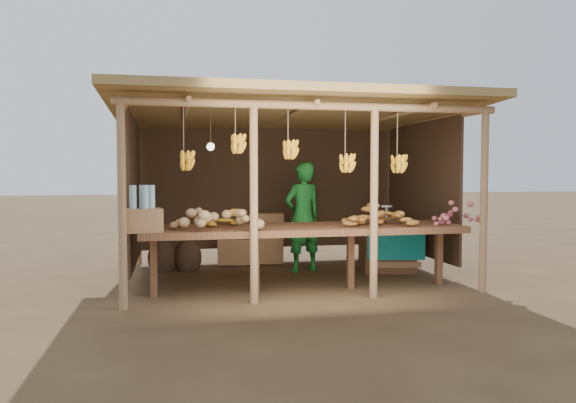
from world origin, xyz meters
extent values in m
plane|color=brown|center=(0.00, 0.00, 0.00)|extent=(60.00, 60.00, 0.00)
cylinder|color=#A57C55|center=(-2.10, -1.50, 1.10)|extent=(0.09, 0.09, 2.20)
cylinder|color=#A57C55|center=(2.10, -1.50, 1.10)|extent=(0.09, 0.09, 2.20)
cylinder|color=#A57C55|center=(-2.10, 1.50, 1.10)|extent=(0.09, 0.09, 2.20)
cylinder|color=#A57C55|center=(2.10, 1.50, 1.10)|extent=(0.09, 0.09, 2.20)
cylinder|color=#A57C55|center=(-0.70, -1.50, 1.10)|extent=(0.09, 0.09, 2.20)
cylinder|color=#A57C55|center=(0.70, -1.50, 1.10)|extent=(0.09, 0.09, 2.20)
cylinder|color=#A57C55|center=(0.00, -1.50, 2.20)|extent=(4.40, 0.09, 0.09)
cylinder|color=#A57C55|center=(0.00, 1.50, 2.20)|extent=(4.40, 0.09, 0.09)
cube|color=#A7874E|center=(0.00, 0.00, 2.29)|extent=(4.70, 3.50, 0.28)
cube|color=#432D1F|center=(0.00, 1.48, 1.21)|extent=(4.20, 0.04, 1.98)
cube|color=#432D1F|center=(-2.08, 0.20, 1.21)|extent=(0.04, 2.40, 1.98)
cube|color=#432D1F|center=(2.08, 0.20, 1.21)|extent=(0.04, 2.40, 1.98)
cube|color=brown|center=(0.00, -0.95, 0.76)|extent=(3.90, 1.05, 0.08)
cube|color=brown|center=(-1.80, -0.95, 0.36)|extent=(0.08, 0.08, 0.72)
cube|color=brown|center=(-0.60, -0.95, 0.36)|extent=(0.08, 0.08, 0.72)
cube|color=brown|center=(0.60, -0.95, 0.36)|extent=(0.08, 0.08, 0.72)
cube|color=brown|center=(1.80, -0.95, 0.36)|extent=(0.08, 0.08, 0.72)
cylinder|color=navy|center=(-1.90, -0.62, 0.87)|extent=(0.42, 0.42, 0.15)
cube|color=#946842|center=(-1.90, -1.28, 0.93)|extent=(0.45, 0.37, 0.26)
imported|color=#186D24|center=(0.30, 0.35, 0.80)|extent=(0.67, 0.54, 1.61)
cube|color=brown|center=(1.53, 0.16, 0.34)|extent=(0.84, 0.75, 0.69)
cube|color=#0C8D88|center=(1.53, 0.16, 0.72)|extent=(0.94, 0.84, 0.07)
cube|color=#946842|center=(-0.09, 1.14, 0.22)|extent=(0.55, 0.46, 0.40)
cube|color=#946842|center=(-0.09, 1.14, 0.62)|extent=(0.55, 0.46, 0.40)
cube|color=#946842|center=(-0.63, 1.14, 0.22)|extent=(0.55, 0.46, 0.40)
ellipsoid|color=#432D1F|center=(-1.73, 0.75, 0.24)|extent=(0.41, 0.41, 0.55)
ellipsoid|color=#432D1F|center=(-1.36, 0.75, 0.24)|extent=(0.41, 0.41, 0.55)
camera|label=1|loc=(-1.60, -7.62, 1.46)|focal=35.00mm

